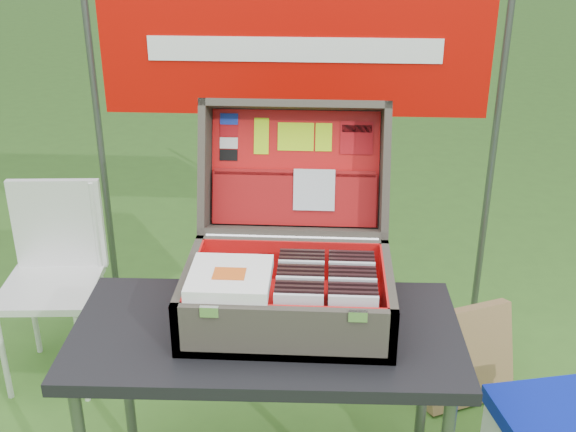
# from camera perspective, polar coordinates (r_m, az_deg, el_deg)

# --- Properties ---
(table) EXTENTS (1.16, 0.60, 0.72)m
(table) POSITION_cam_1_polar(r_m,az_deg,el_deg) (2.36, -1.61, -16.13)
(table) COLOR black
(table) RESTS_ON ground
(table_top) EXTENTS (1.16, 0.60, 0.04)m
(table_top) POSITION_cam_1_polar(r_m,az_deg,el_deg) (2.16, -1.72, -9.30)
(table_top) COLOR black
(table_top) RESTS_ON ground
(table_leg_bl) EXTENTS (0.04, 0.04, 0.68)m
(table_leg_bl) POSITION_cam_1_polar(r_m,az_deg,el_deg) (2.63, -12.63, -12.48)
(table_leg_bl) COLOR #59595B
(table_leg_bl) RESTS_ON ground
(table_leg_br) EXTENTS (0.04, 0.04, 0.68)m
(table_leg_br) POSITION_cam_1_polar(r_m,az_deg,el_deg) (2.57, 10.63, -13.36)
(table_leg_br) COLOR #59595B
(table_leg_br) RESTS_ON ground
(suitcase) EXTENTS (0.61, 0.60, 0.55)m
(suitcase) POSITION_cam_1_polar(r_m,az_deg,el_deg) (2.11, 0.09, -0.93)
(suitcase) COLOR #4D483C
(suitcase) RESTS_ON table
(suitcase_base_bottom) EXTENTS (0.61, 0.44, 0.02)m
(suitcase_base_bottom) POSITION_cam_1_polar(r_m,az_deg,el_deg) (2.18, -0.01, -7.85)
(suitcase_base_bottom) COLOR #4D483C
(suitcase_base_bottom) RESTS_ON table_top
(suitcase_base_wall_front) EXTENTS (0.61, 0.02, 0.16)m
(suitcase_base_wall_front) POSITION_cam_1_polar(r_m,az_deg,el_deg) (1.97, -0.36, -9.33)
(suitcase_base_wall_front) COLOR #4D483C
(suitcase_base_wall_front) RESTS_ON table_top
(suitcase_base_wall_back) EXTENTS (0.61, 0.02, 0.16)m
(suitcase_base_wall_back) POSITION_cam_1_polar(r_m,az_deg,el_deg) (2.33, 0.29, -3.67)
(suitcase_base_wall_back) COLOR #4D483C
(suitcase_base_wall_back) RESTS_ON table_top
(suitcase_base_wall_left) EXTENTS (0.02, 0.44, 0.16)m
(suitcase_base_wall_left) POSITION_cam_1_polar(r_m,az_deg,el_deg) (2.18, -7.79, -5.98)
(suitcase_base_wall_left) COLOR #4D483C
(suitcase_base_wall_left) RESTS_ON table_top
(suitcase_base_wall_right) EXTENTS (0.02, 0.44, 0.16)m
(suitcase_base_wall_right) POSITION_cam_1_polar(r_m,az_deg,el_deg) (2.15, 7.90, -6.44)
(suitcase_base_wall_right) COLOR #4D483C
(suitcase_base_wall_right) RESTS_ON table_top
(suitcase_liner_floor) EXTENTS (0.56, 0.39, 0.01)m
(suitcase_liner_floor) POSITION_cam_1_polar(r_m,az_deg,el_deg) (2.17, -0.01, -7.52)
(suitcase_liner_floor) COLOR red
(suitcase_liner_floor) RESTS_ON suitcase_base_bottom
(suitcase_latch_left) EXTENTS (0.05, 0.01, 0.03)m
(suitcase_latch_left) POSITION_cam_1_polar(r_m,az_deg,el_deg) (1.94, -6.24, -7.52)
(suitcase_latch_left) COLOR silver
(suitcase_latch_left) RESTS_ON suitcase_base_wall_front
(suitcase_latch_right) EXTENTS (0.05, 0.01, 0.03)m
(suitcase_latch_right) POSITION_cam_1_polar(r_m,az_deg,el_deg) (1.92, 5.54, -7.89)
(suitcase_latch_right) COLOR silver
(suitcase_latch_right) RESTS_ON suitcase_base_wall_front
(suitcase_hinge) EXTENTS (0.55, 0.02, 0.02)m
(suitcase_hinge) POSITION_cam_1_polar(r_m,az_deg,el_deg) (2.30, 0.31, -1.73)
(suitcase_hinge) COLOR silver
(suitcase_hinge) RESTS_ON suitcase_base_wall_back
(suitcase_lid_back) EXTENTS (0.61, 0.17, 0.42)m
(suitcase_lid_back) POSITION_cam_1_polar(r_m,az_deg,el_deg) (2.44, 0.59, 3.81)
(suitcase_lid_back) COLOR #4D483C
(suitcase_lid_back) RESTS_ON suitcase_base_wall_back
(suitcase_lid_rim_far) EXTENTS (0.61, 0.16, 0.08)m
(suitcase_lid_rim_far) POSITION_cam_1_polar(r_m,az_deg,el_deg) (2.37, 0.62, 8.78)
(suitcase_lid_rim_far) COLOR #4D483C
(suitcase_lid_rim_far) RESTS_ON suitcase_lid_back
(suitcase_lid_rim_near) EXTENTS (0.61, 0.16, 0.08)m
(suitcase_lid_rim_near) POSITION_cam_1_polar(r_m,az_deg,el_deg) (2.38, 0.41, -1.21)
(suitcase_lid_rim_near) COLOR #4D483C
(suitcase_lid_rim_near) RESTS_ON suitcase_lid_back
(suitcase_lid_rim_left) EXTENTS (0.02, 0.30, 0.47)m
(suitcase_lid_rim_left) POSITION_cam_1_polar(r_m,az_deg,el_deg) (2.40, -6.55, 3.89)
(suitcase_lid_rim_left) COLOR #4D483C
(suitcase_lid_rim_left) RESTS_ON suitcase_lid_back
(suitcase_lid_rim_right) EXTENTS (0.02, 0.30, 0.47)m
(suitcase_lid_rim_right) POSITION_cam_1_polar(r_m,az_deg,el_deg) (2.37, 7.65, 3.59)
(suitcase_lid_rim_right) COLOR #4D483C
(suitcase_lid_rim_right) RESTS_ON suitcase_lid_back
(suitcase_lid_liner) EXTENTS (0.56, 0.13, 0.37)m
(suitcase_lid_liner) POSITION_cam_1_polar(r_m,az_deg,el_deg) (2.42, 0.57, 3.80)
(suitcase_lid_liner) COLOR red
(suitcase_lid_liner) RESTS_ON suitcase_lid_back
(suitcase_liner_wall_front) EXTENTS (0.56, 0.01, 0.14)m
(suitcase_liner_wall_front) POSITION_cam_1_polar(r_m,az_deg,el_deg) (1.98, -0.33, -8.80)
(suitcase_liner_wall_front) COLOR red
(suitcase_liner_wall_front) RESTS_ON suitcase_base_bottom
(suitcase_liner_wall_back) EXTENTS (0.56, 0.01, 0.14)m
(suitcase_liner_wall_back) POSITION_cam_1_polar(r_m,az_deg,el_deg) (2.31, 0.27, -3.59)
(suitcase_liner_wall_back) COLOR red
(suitcase_liner_wall_back) RESTS_ON suitcase_base_bottom
(suitcase_liner_wall_left) EXTENTS (0.01, 0.39, 0.14)m
(suitcase_liner_wall_left) POSITION_cam_1_polar(r_m,az_deg,el_deg) (2.17, -7.42, -5.73)
(suitcase_liner_wall_left) COLOR red
(suitcase_liner_wall_left) RESTS_ON suitcase_base_bottom
(suitcase_liner_wall_right) EXTENTS (0.01, 0.39, 0.14)m
(suitcase_liner_wall_right) POSITION_cam_1_polar(r_m,az_deg,el_deg) (2.14, 7.51, -6.16)
(suitcase_liner_wall_right) COLOR red
(suitcase_liner_wall_right) RESTS_ON suitcase_base_bottom
(suitcase_lid_pocket) EXTENTS (0.54, 0.09, 0.18)m
(suitcase_lid_pocket) POSITION_cam_1_polar(r_m,az_deg,el_deg) (2.41, 0.50, 1.36)
(suitcase_lid_pocket) COLOR maroon
(suitcase_lid_pocket) RESTS_ON suitcase_lid_liner
(suitcase_pocket_edge) EXTENTS (0.53, 0.03, 0.03)m
(suitcase_pocket_edge) POSITION_cam_1_polar(r_m,az_deg,el_deg) (2.40, 0.54, 3.44)
(suitcase_pocket_edge) COLOR maroon
(suitcase_pocket_edge) RESTS_ON suitcase_lid_pocket
(suitcase_pocket_cd) EXTENTS (0.14, 0.06, 0.13)m
(suitcase_pocket_cd) POSITION_cam_1_polar(r_m,az_deg,el_deg) (2.38, 2.08, 2.08)
(suitcase_pocket_cd) COLOR silver
(suitcase_pocket_cd) RESTS_ON suitcase_lid_pocket
(lid_sticker_cc_a) EXTENTS (0.06, 0.02, 0.04)m
(lid_sticker_cc_a) POSITION_cam_1_polar(r_m,az_deg,el_deg) (2.44, -4.68, 7.65)
(lid_sticker_cc_a) COLOR #1933B2
(lid_sticker_cc_a) RESTS_ON suitcase_lid_liner
(lid_sticker_cc_b) EXTENTS (0.06, 0.02, 0.04)m
(lid_sticker_cc_b) POSITION_cam_1_polar(r_m,az_deg,el_deg) (2.44, -4.69, 6.71)
(lid_sticker_cc_b) COLOR #B30C13
(lid_sticker_cc_b) RESTS_ON suitcase_lid_liner
(lid_sticker_cc_c) EXTENTS (0.06, 0.02, 0.04)m
(lid_sticker_cc_c) POSITION_cam_1_polar(r_m,az_deg,el_deg) (2.43, -4.70, 5.77)
(lid_sticker_cc_c) COLOR white
(lid_sticker_cc_c) RESTS_ON suitcase_lid_liner
(lid_sticker_cc_d) EXTENTS (0.06, 0.02, 0.04)m
(lid_sticker_cc_d) POSITION_cam_1_polar(r_m,az_deg,el_deg) (2.43, -4.71, 4.83)
(lid_sticker_cc_d) COLOR black
(lid_sticker_cc_d) RESTS_ON suitcase_lid_liner
(lid_card_neon_tall) EXTENTS (0.05, 0.04, 0.11)m
(lid_card_neon_tall) POSITION_cam_1_polar(r_m,az_deg,el_deg) (2.42, -2.11, 6.33)
(lid_card_neon_tall) COLOR #B8F212
(lid_card_neon_tall) RESTS_ON suitcase_lid_liner
(lid_card_neon_main) EXTENTS (0.12, 0.03, 0.09)m
(lid_card_neon_main) POSITION_cam_1_polar(r_m,az_deg,el_deg) (2.41, 0.62, 6.28)
(lid_card_neon_main) COLOR #B8F212
(lid_card_neon_main) RESTS_ON suitcase_lid_liner
(lid_card_neon_small) EXTENTS (0.05, 0.03, 0.09)m
(lid_card_neon_small) POSITION_cam_1_polar(r_m,az_deg,el_deg) (2.41, 2.84, 6.23)
(lid_card_neon_small) COLOR #B8F212
(lid_card_neon_small) RESTS_ON suitcase_lid_liner
(lid_sticker_band) EXTENTS (0.11, 0.04, 0.10)m
(lid_sticker_band) POSITION_cam_1_polar(r_m,az_deg,el_deg) (2.41, 5.45, 6.17)
(lid_sticker_band) COLOR #B30C13
(lid_sticker_band) RESTS_ON suitcase_lid_liner
(lid_sticker_band_bar) EXTENTS (0.10, 0.01, 0.02)m
(lid_sticker_band_bar) POSITION_cam_1_polar(r_m,az_deg,el_deg) (2.42, 5.47, 6.88)
(lid_sticker_band_bar) COLOR black
(lid_sticker_band_bar) RESTS_ON suitcase_lid_liner
(cd_left_0) EXTENTS (0.14, 0.01, 0.16)m
(cd_left_0) POSITION_cam_1_polar(r_m,az_deg,el_deg) (1.99, 0.82, -8.16)
(cd_left_0) COLOR silver
(cd_left_0) RESTS_ON suitcase_liner_floor
(cd_left_1) EXTENTS (0.14, 0.01, 0.16)m
(cd_left_1) POSITION_cam_1_polar(r_m,az_deg,el_deg) (2.01, 0.85, -7.79)
(cd_left_1) COLOR black
(cd_left_1) RESTS_ON suitcase_liner_floor
(cd_left_2) EXTENTS (0.14, 0.01, 0.16)m
(cd_left_2) POSITION_cam_1_polar(r_m,az_deg,el_deg) (2.03, 0.88, -7.43)
(cd_left_2) COLOR black
(cd_left_2) RESTS_ON suitcase_liner_floor
(cd_left_3) EXTENTS (0.14, 0.01, 0.16)m
(cd_left_3) POSITION_cam_1_polar(r_m,az_deg,el_deg) (2.05, 0.91, -7.07)
(cd_left_3) COLOR black
(cd_left_3) RESTS_ON suitcase_liner_floor
(cd_left_4) EXTENTS (0.14, 0.01, 0.16)m
(cd_left_4) POSITION_cam_1_polar(r_m,az_deg,el_deg) (2.07, 0.94, -6.72)
(cd_left_4) COLOR silver
(cd_left_4) RESTS_ON suitcase_liner_floor
(cd_left_5) EXTENTS (0.14, 0.01, 0.16)m
(cd_left_5) POSITION_cam_1_polar(r_m,az_deg,el_deg) (2.09, 0.97, -6.38)
(cd_left_5) COLOR black
(cd_left_5) RESTS_ON suitcase_liner_floor
(cd_left_6) EXTENTS (0.14, 0.01, 0.16)m
(cd_left_6) POSITION_cam_1_polar(r_m,az_deg,el_deg) (2.11, 1.00, -6.05)
(cd_left_6) COLOR black
(cd_left_6) RESTS_ON suitcase_liner_floor
(cd_left_7) EXTENTS (0.14, 0.01, 0.16)m
(cd_left_7) POSITION_cam_1_polar(r_m,az_deg,el_deg) (2.13, 1.03, -5.72)
(cd_left_7) COLOR black
(cd_left_7) RESTS_ON suitcase_liner_floor
(cd_left_8) EXTENTS (0.14, 0.01, 0.16)m
(cd_left_8) POSITION_cam_1_polar(r_m,az_deg,el_deg) (2.15, 1.05, -5.40)
(cd_left_8) COLOR silver
(cd_left_8) RESTS_ON suitcase_liner_floor
(cd_left_9) EXTENTS (0.14, 0.01, 0.16)m
(cd_left_9) POSITION_cam_1_polar(r_m,az_deg,el_deg) (2.17, 1.08, -5.09)
(cd_left_9) COLOR black
(cd_left_9) RESTS_ON suitcase_liner_floor
(cd_left_10) EXTENTS (0.14, 0.01, 0.16)m
(cd_left_10) POSITION_cam_1_polar(r_m,az_deg,el_deg) (2.19, 1.11, -4.78)
(cd_left_10) COLOR black
(cd_left_10) RESTS_ON suitcase_liner_floor
(cd_left_11) EXTENTS (0.14, 0.01, 0.16)m
(cd_left_11) POSITION_cam_1_polar(r_m,az_deg,el_deg) (2.21, 1.13, -4.47)
(cd_left_11) COLOR black
(cd_left_11) RESTS_ON suitcase_liner_floor
(cd_right_0) EXTENTS (0.14, 0.01, 0.16)m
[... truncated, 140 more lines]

